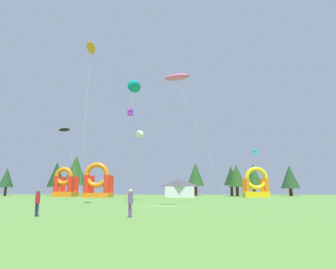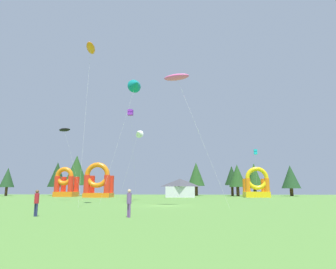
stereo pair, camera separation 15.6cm
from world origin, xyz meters
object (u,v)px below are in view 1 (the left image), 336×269
object	(u,v)px
kite_black_parafoil	(64,130)
kite_white_delta	(138,133)
inflatable_orange_dome	(98,184)
festival_tent	(180,188)
kite_teal_delta	(136,84)
person_midfield	(130,201)
inflatable_blue_arch	(65,186)
kite_purple_box	(130,113)
kite_pink_parafoil	(177,77)
person_far_side	(38,201)
kite_cyan_box	(255,152)
kite_orange_parafoil	(91,48)
inflatable_yellow_castle	(256,187)

from	to	relation	value
kite_black_parafoil	kite_white_delta	world-z (taller)	kite_white_delta
inflatable_orange_dome	festival_tent	size ratio (longest dim) A/B	1.20
kite_teal_delta	festival_tent	bearing A→B (deg)	78.38
person_midfield	inflatable_blue_arch	bearing A→B (deg)	161.33
kite_purple_box	kite_pink_parafoil	xyz separation A→B (m)	(8.93, -21.03, -1.81)
kite_purple_box	kite_white_delta	world-z (taller)	kite_purple_box
kite_black_parafoil	kite_pink_parafoil	size ratio (longest dim) A/B	0.80
kite_purple_box	inflatable_orange_dome	bearing A→B (deg)	128.53
kite_purple_box	person_far_side	world-z (taller)	kite_purple_box
kite_cyan_box	kite_pink_parafoil	distance (m)	29.23
kite_orange_parafoil	kite_pink_parafoil	distance (m)	11.35
kite_cyan_box	person_far_side	xyz separation A→B (m)	(-22.77, -35.59, -7.45)
kite_pink_parafoil	inflatable_yellow_castle	world-z (taller)	kite_pink_parafoil
kite_teal_delta	kite_purple_box	size ratio (longest dim) A/B	1.04
kite_black_parafoil	person_far_side	bearing A→B (deg)	-70.00
kite_purple_box	person_far_side	distance (m)	34.43
inflatable_orange_dome	kite_cyan_box	bearing A→B (deg)	-11.67
kite_black_parafoil	kite_white_delta	bearing A→B (deg)	6.05
inflatable_blue_arch	inflatable_orange_dome	bearing A→B (deg)	-28.66
kite_white_delta	kite_purple_box	bearing A→B (deg)	111.97
inflatable_blue_arch	inflatable_yellow_castle	bearing A→B (deg)	-4.06
kite_purple_box	inflatable_blue_arch	size ratio (longest dim) A/B	2.39
kite_pink_parafoil	person_midfield	distance (m)	16.54
kite_orange_parafoil	person_midfield	distance (m)	22.46
kite_cyan_box	kite_black_parafoil	size ratio (longest dim) A/B	0.81
person_midfield	person_far_side	size ratio (longest dim) A/B	1.02
kite_orange_parafoil	person_midfield	world-z (taller)	kite_orange_parafoil
kite_black_parafoil	person_far_side	size ratio (longest dim) A/B	6.46
kite_teal_delta	person_midfield	size ratio (longest dim) A/B	9.37
person_far_side	kite_cyan_box	bearing A→B (deg)	84.74
person_midfield	inflatable_orange_dome	xyz separation A→B (m)	(-14.70, 42.34, 1.69)
kite_white_delta	person_midfield	world-z (taller)	kite_white_delta
kite_pink_parafoil	person_far_side	world-z (taller)	kite_pink_parafoil
kite_black_parafoil	kite_pink_parafoil	bearing A→B (deg)	-37.60
kite_teal_delta	inflatable_orange_dome	xyz separation A→B (m)	(-11.80, 24.44, -12.73)
inflatable_blue_arch	festival_tent	world-z (taller)	inflatable_blue_arch
inflatable_orange_dome	inflatable_blue_arch	size ratio (longest dim) A/B	1.09
kite_cyan_box	kite_white_delta	distance (m)	22.86
kite_pink_parafoil	inflatable_orange_dome	xyz separation A→B (m)	(-17.45, 31.73, -10.71)
kite_white_delta	person_midfield	xyz separation A→B (m)	(3.67, -25.40, -9.29)
inflatable_blue_arch	festival_tent	size ratio (longest dim) A/B	1.10
kite_black_parafoil	kite_teal_delta	bearing A→B (deg)	-27.73
kite_white_delta	inflatable_blue_arch	xyz separation A→B (m)	(-19.94, 21.81, -7.90)
kite_teal_delta	inflatable_blue_arch	xyz separation A→B (m)	(-20.70, 29.31, -13.03)
kite_cyan_box	kite_teal_delta	bearing A→B (deg)	-137.26
kite_orange_parafoil	kite_teal_delta	bearing A→B (deg)	49.52
kite_pink_parafoil	kite_black_parafoil	bearing A→B (deg)	142.40
kite_black_parafoil	person_midfield	xyz separation A→B (m)	(14.91, -24.20, -9.64)
person_far_side	inflatable_blue_arch	xyz separation A→B (m)	(-17.40, 46.91, 1.41)
kite_cyan_box	inflatable_blue_arch	xyz separation A→B (m)	(-40.17, 11.32, -6.05)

